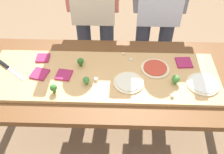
{
  "coord_description": "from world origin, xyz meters",
  "views": [
    {
      "loc": [
        0.05,
        -1.19,
        1.93
      ],
      "look_at": [
        0.01,
        -0.06,
        0.8
      ],
      "focal_mm": 40.8,
      "sensor_mm": 36.0,
      "label": 1
    }
  ],
  "objects_px": {
    "pizza_slice_center": "(184,63)",
    "pizza_slice_near_right": "(40,74)",
    "pizza_whole_cheese_artichoke": "(129,82)",
    "cheese_crumble_b": "(123,54)",
    "broccoli_floret_front_left": "(81,62)",
    "broccoli_floret_front_right": "(176,79)",
    "cheese_crumble_d": "(96,79)",
    "cheese_crumble_c": "(172,96)",
    "broccoli_floret_back_right": "(86,80)",
    "prep_table": "(111,85)",
    "pizza_slice_far_right": "(43,58)",
    "cheese_crumble_a": "(131,60)",
    "pizza_whole_white_garlic": "(203,84)",
    "chefs_knife": "(7,67)",
    "broccoli_floret_back_mid": "(53,88)",
    "pizza_slice_far_left": "(64,75)",
    "pizza_whole_tomato_red": "(155,68)"
  },
  "relations": [
    {
      "from": "cheese_crumble_d",
      "to": "cheese_crumble_a",
      "type": "bearing_deg",
      "value": 41.59
    },
    {
      "from": "cheese_crumble_b",
      "to": "cheese_crumble_c",
      "type": "xyz_separation_m",
      "value": [
        0.29,
        -0.38,
        0.0
      ]
    },
    {
      "from": "pizza_whole_cheese_artichoke",
      "to": "cheese_crumble_c",
      "type": "distance_m",
      "value": 0.28
    },
    {
      "from": "prep_table",
      "to": "pizza_slice_far_right",
      "type": "bearing_deg",
      "value": 164.48
    },
    {
      "from": "cheese_crumble_b",
      "to": "pizza_whole_cheese_artichoke",
      "type": "bearing_deg",
      "value": -83.4
    },
    {
      "from": "pizza_slice_far_right",
      "to": "cheese_crumble_d",
      "type": "distance_m",
      "value": 0.43
    },
    {
      "from": "pizza_slice_far_right",
      "to": "broccoli_floret_front_right",
      "type": "distance_m",
      "value": 0.91
    },
    {
      "from": "cheese_crumble_d",
      "to": "pizza_whole_cheese_artichoke",
      "type": "bearing_deg",
      "value": -4.75
    },
    {
      "from": "prep_table",
      "to": "broccoli_floret_back_mid",
      "type": "distance_m",
      "value": 0.41
    },
    {
      "from": "pizza_whole_cheese_artichoke",
      "to": "pizza_whole_tomato_red",
      "type": "xyz_separation_m",
      "value": [
        0.18,
        0.14,
        0.0
      ]
    },
    {
      "from": "cheese_crumble_c",
      "to": "cheese_crumble_d",
      "type": "height_order",
      "value": "cheese_crumble_d"
    },
    {
      "from": "broccoli_floret_front_right",
      "to": "broccoli_floret_back_right",
      "type": "height_order",
      "value": "broccoli_floret_front_right"
    },
    {
      "from": "pizza_whole_white_garlic",
      "to": "pizza_slice_center",
      "type": "height_order",
      "value": "pizza_whole_white_garlic"
    },
    {
      "from": "pizza_slice_far_left",
      "to": "broccoli_floret_back_mid",
      "type": "bearing_deg",
      "value": -103.33
    },
    {
      "from": "pizza_slice_far_right",
      "to": "broccoli_floret_back_right",
      "type": "xyz_separation_m",
      "value": [
        0.33,
        -0.23,
        0.03
      ]
    },
    {
      "from": "pizza_slice_center",
      "to": "pizza_slice_near_right",
      "type": "relative_size",
      "value": 1.02
    },
    {
      "from": "broccoli_floret_front_left",
      "to": "cheese_crumble_b",
      "type": "bearing_deg",
      "value": 23.37
    },
    {
      "from": "broccoli_floret_front_right",
      "to": "cheese_crumble_d",
      "type": "distance_m",
      "value": 0.5
    },
    {
      "from": "pizza_slice_near_right",
      "to": "broccoli_floret_front_left",
      "type": "xyz_separation_m",
      "value": [
        0.26,
        0.09,
        0.03
      ]
    },
    {
      "from": "pizza_slice_far_right",
      "to": "cheese_crumble_b",
      "type": "bearing_deg",
      "value": 5.86
    },
    {
      "from": "pizza_slice_far_right",
      "to": "pizza_slice_far_left",
      "type": "height_order",
      "value": "same"
    },
    {
      "from": "broccoli_floret_back_right",
      "to": "cheese_crumble_a",
      "type": "distance_m",
      "value": 0.37
    },
    {
      "from": "broccoli_floret_front_left",
      "to": "cheese_crumble_a",
      "type": "bearing_deg",
      "value": 10.83
    },
    {
      "from": "pizza_whole_cheese_artichoke",
      "to": "cheese_crumble_a",
      "type": "relative_size",
      "value": 12.15
    },
    {
      "from": "pizza_whole_cheese_artichoke",
      "to": "cheese_crumble_b",
      "type": "height_order",
      "value": "pizza_whole_cheese_artichoke"
    },
    {
      "from": "pizza_whole_cheese_artichoke",
      "to": "pizza_slice_far_right",
      "type": "bearing_deg",
      "value": 159.73
    },
    {
      "from": "pizza_slice_near_right",
      "to": "pizza_whole_tomato_red",
      "type": "bearing_deg",
      "value": 5.64
    },
    {
      "from": "pizza_whole_white_garlic",
      "to": "chefs_knife",
      "type": "bearing_deg",
      "value": 174.75
    },
    {
      "from": "pizza_whole_cheese_artichoke",
      "to": "broccoli_floret_back_right",
      "type": "distance_m",
      "value": 0.27
    },
    {
      "from": "chefs_knife",
      "to": "broccoli_floret_back_mid",
      "type": "relative_size",
      "value": 3.72
    },
    {
      "from": "pizza_slice_center",
      "to": "cheese_crumble_b",
      "type": "relative_size",
      "value": 7.62
    },
    {
      "from": "cheese_crumble_d",
      "to": "broccoli_floret_back_right",
      "type": "bearing_deg",
      "value": -150.72
    },
    {
      "from": "pizza_whole_white_garlic",
      "to": "cheese_crumble_d",
      "type": "bearing_deg",
      "value": 178.69
    },
    {
      "from": "broccoli_floret_back_right",
      "to": "cheese_crumble_d",
      "type": "height_order",
      "value": "broccoli_floret_back_right"
    },
    {
      "from": "pizza_slice_near_right",
      "to": "cheese_crumble_a",
      "type": "xyz_separation_m",
      "value": [
        0.6,
        0.16,
        0.0
      ]
    },
    {
      "from": "chefs_knife",
      "to": "cheese_crumble_c",
      "type": "relative_size",
      "value": 13.14
    },
    {
      "from": "pizza_slice_far_right",
      "to": "cheese_crumble_d",
      "type": "height_order",
      "value": "cheese_crumble_d"
    },
    {
      "from": "broccoli_floret_front_left",
      "to": "pizza_slice_near_right",
      "type": "bearing_deg",
      "value": -160.61
    },
    {
      "from": "pizza_slice_far_right",
      "to": "broccoli_floret_back_right",
      "type": "bearing_deg",
      "value": -35.39
    },
    {
      "from": "pizza_whole_white_garlic",
      "to": "cheese_crumble_b",
      "type": "height_order",
      "value": "pizza_whole_white_garlic"
    },
    {
      "from": "pizza_whole_cheese_artichoke",
      "to": "cheese_crumble_b",
      "type": "relative_size",
      "value": 14.2
    },
    {
      "from": "broccoli_floret_back_right",
      "to": "chefs_knife",
      "type": "bearing_deg",
      "value": 166.25
    },
    {
      "from": "pizza_slice_far_left",
      "to": "pizza_slice_center",
      "type": "bearing_deg",
      "value": 10.21
    },
    {
      "from": "pizza_whole_cheese_artichoke",
      "to": "broccoli_floret_front_left",
      "type": "height_order",
      "value": "broccoli_floret_front_left"
    },
    {
      "from": "pizza_slice_center",
      "to": "broccoli_floret_front_left",
      "type": "height_order",
      "value": "broccoli_floret_front_left"
    },
    {
      "from": "broccoli_floret_front_right",
      "to": "broccoli_floret_back_right",
      "type": "xyz_separation_m",
      "value": [
        -0.55,
        -0.02,
        -0.0
      ]
    },
    {
      "from": "pizza_slice_center",
      "to": "broccoli_floret_back_right",
      "type": "height_order",
      "value": "broccoli_floret_back_right"
    },
    {
      "from": "pizza_slice_far_left",
      "to": "pizza_slice_center",
      "type": "height_order",
      "value": "same"
    },
    {
      "from": "broccoli_floret_back_mid",
      "to": "pizza_slice_far_right",
      "type": "bearing_deg",
      "value": 114.38
    },
    {
      "from": "pizza_whole_cheese_artichoke",
      "to": "broccoli_floret_front_left",
      "type": "bearing_deg",
      "value": 154.42
    }
  ]
}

